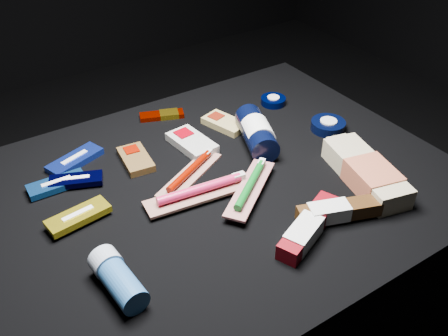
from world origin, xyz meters
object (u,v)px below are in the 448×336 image
bodywash_bottle (367,173)px  toothpaste_carton_red (307,229)px  deodorant_stick (118,279)px  lotion_bottle (257,133)px

bodywash_bottle → toothpaste_carton_red: (-0.21, -0.06, -0.01)m
bodywash_bottle → toothpaste_carton_red: 0.22m
deodorant_stick → toothpaste_carton_red: size_ratio=0.68×
deodorant_stick → toothpaste_carton_red: 0.35m
lotion_bottle → bodywash_bottle: size_ratio=0.84×
deodorant_stick → toothpaste_carton_red: bearing=-16.5°
bodywash_bottle → deodorant_stick: (-0.55, 0.02, 0.00)m
lotion_bottle → deodorant_stick: bearing=-132.3°
bodywash_bottle → deodorant_stick: bearing=-168.8°
deodorant_stick → bodywash_bottle: bearing=-6.0°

